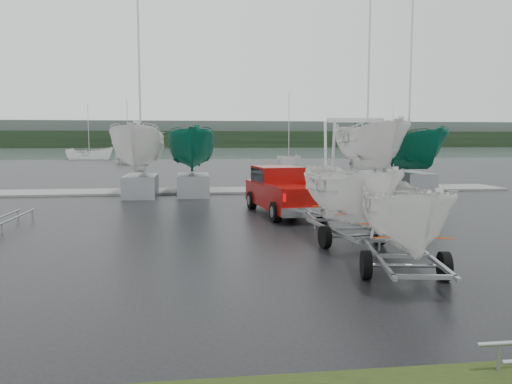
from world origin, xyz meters
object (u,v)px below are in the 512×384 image
Objects in this scene: trailer_parked at (406,158)px; trailer_hitched at (351,144)px; pickup_truck at (282,189)px; boat_hoist at (355,144)px.

trailer_hitched is at bearing 102.56° from trailer_parked.
boat_hoist is at bearing 48.88° from pickup_truck.
trailer_hitched reaches higher than boat_hoist.
pickup_truck is 9.61m from trailer_parked.
trailer_hitched is 15.56m from boat_hoist.
trailer_hitched is (0.75, -6.16, 1.82)m from pickup_truck.
boat_hoist is at bearing 85.29° from trailer_parked.
pickup_truck is 1.37× the size of boat_hoist.
pickup_truck is at bearing 90.00° from trailer_hitched.
trailer_parked is 18.67m from boat_hoist.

